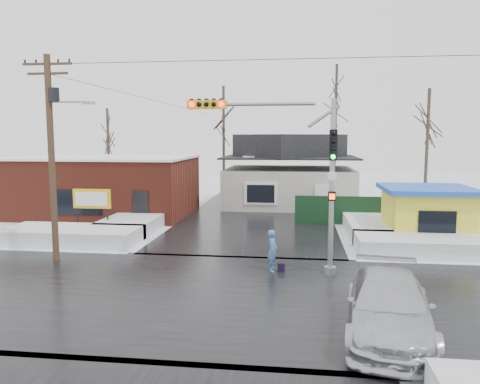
# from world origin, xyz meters

# --- Properties ---
(ground) EXTENTS (120.00, 120.00, 0.00)m
(ground) POSITION_xyz_m (0.00, 0.00, 0.00)
(ground) COLOR white
(ground) RESTS_ON ground
(road_ns) EXTENTS (10.00, 120.00, 0.02)m
(road_ns) POSITION_xyz_m (0.00, 0.00, 0.01)
(road_ns) COLOR black
(road_ns) RESTS_ON ground
(road_ew) EXTENTS (120.00, 10.00, 0.02)m
(road_ew) POSITION_xyz_m (0.00, 0.00, 0.01)
(road_ew) COLOR black
(road_ew) RESTS_ON ground
(snowbank_nw) EXTENTS (7.00, 3.00, 0.80)m
(snowbank_nw) POSITION_xyz_m (-9.00, 7.00, 0.40)
(snowbank_nw) COLOR white
(snowbank_nw) RESTS_ON ground
(snowbank_ne) EXTENTS (7.00, 3.00, 0.80)m
(snowbank_ne) POSITION_xyz_m (9.00, 7.00, 0.40)
(snowbank_ne) COLOR white
(snowbank_ne) RESTS_ON ground
(snowbank_nside_w) EXTENTS (3.00, 8.00, 0.80)m
(snowbank_nside_w) POSITION_xyz_m (-7.00, 12.00, 0.40)
(snowbank_nside_w) COLOR white
(snowbank_nside_w) RESTS_ON ground
(snowbank_nside_e) EXTENTS (3.00, 8.00, 0.80)m
(snowbank_nside_e) POSITION_xyz_m (7.00, 12.00, 0.40)
(snowbank_nside_e) COLOR white
(snowbank_nside_e) RESTS_ON ground
(traffic_signal) EXTENTS (6.05, 0.68, 7.00)m
(traffic_signal) POSITION_xyz_m (2.43, 2.97, 4.54)
(traffic_signal) COLOR gray
(traffic_signal) RESTS_ON ground
(utility_pole) EXTENTS (3.15, 0.44, 9.00)m
(utility_pole) POSITION_xyz_m (-7.93, 3.50, 5.11)
(utility_pole) COLOR #382619
(utility_pole) RESTS_ON ground
(brick_building) EXTENTS (12.20, 8.20, 4.12)m
(brick_building) POSITION_xyz_m (-11.00, 15.99, 2.08)
(brick_building) COLOR maroon
(brick_building) RESTS_ON ground
(marquee_sign) EXTENTS (2.20, 0.21, 2.55)m
(marquee_sign) POSITION_xyz_m (-9.00, 9.49, 1.92)
(marquee_sign) COLOR black
(marquee_sign) RESTS_ON ground
(house) EXTENTS (10.40, 8.40, 5.76)m
(house) POSITION_xyz_m (2.00, 22.00, 2.62)
(house) COLOR beige
(house) RESTS_ON ground
(kiosk) EXTENTS (4.60, 4.60, 2.88)m
(kiosk) POSITION_xyz_m (9.50, 9.99, 1.46)
(kiosk) COLOR yellow
(kiosk) RESTS_ON ground
(fence) EXTENTS (8.00, 0.12, 1.80)m
(fence) POSITION_xyz_m (6.50, 14.00, 0.90)
(fence) COLOR black
(fence) RESTS_ON ground
(tree_far_left) EXTENTS (3.00, 3.00, 10.00)m
(tree_far_left) POSITION_xyz_m (-4.00, 26.00, 7.95)
(tree_far_left) COLOR #332821
(tree_far_left) RESTS_ON ground
(tree_far_mid) EXTENTS (3.00, 3.00, 12.00)m
(tree_far_mid) POSITION_xyz_m (6.00, 28.00, 9.54)
(tree_far_mid) COLOR #332821
(tree_far_mid) RESTS_ON ground
(tree_far_right) EXTENTS (3.00, 3.00, 9.00)m
(tree_far_right) POSITION_xyz_m (12.00, 20.00, 7.16)
(tree_far_right) COLOR #332821
(tree_far_right) RESTS_ON ground
(tree_far_west) EXTENTS (3.00, 3.00, 8.00)m
(tree_far_west) POSITION_xyz_m (-14.00, 24.00, 6.36)
(tree_far_west) COLOR #332821
(tree_far_west) RESTS_ON ground
(pedestrian) EXTENTS (0.44, 0.65, 1.71)m
(pedestrian) POSITION_xyz_m (1.67, 3.09, 0.86)
(pedestrian) COLOR #4175B8
(pedestrian) RESTS_ON ground
(car) EXTENTS (3.00, 5.84, 1.62)m
(car) POSITION_xyz_m (5.23, -2.76, 0.81)
(car) COLOR silver
(car) RESTS_ON ground
(shopping_bag) EXTENTS (0.30, 0.17, 0.35)m
(shopping_bag) POSITION_xyz_m (2.04, 3.01, 0.17)
(shopping_bag) COLOR black
(shopping_bag) RESTS_ON ground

